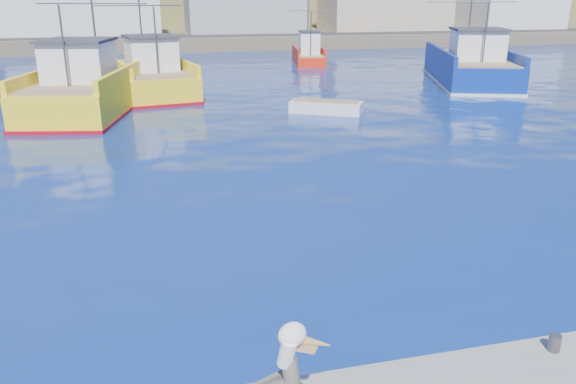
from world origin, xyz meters
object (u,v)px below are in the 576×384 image
object	(u,v)px
trawler_blue	(470,66)
skiff_mid	(326,108)
boat_orange	(309,54)
trawler_yellow_a	(92,88)
trawler_yellow_b	(149,76)

from	to	relation	value
trawler_blue	skiff_mid	world-z (taller)	trawler_blue
trawler_blue	boat_orange	bearing A→B (deg)	120.21
trawler_blue	boat_orange	world-z (taller)	trawler_blue
trawler_yellow_a	boat_orange	bearing A→B (deg)	45.77
trawler_blue	skiff_mid	distance (m)	16.55
boat_orange	trawler_yellow_a	bearing A→B (deg)	-134.23
trawler_blue	boat_orange	distance (m)	16.71
trawler_yellow_b	boat_orange	world-z (taller)	trawler_yellow_b
trawler_yellow_a	boat_orange	xyz separation A→B (m)	(18.21, 18.70, -0.20)
trawler_blue	boat_orange	size ratio (longest dim) A/B	2.03
boat_orange	skiff_mid	bearing A→B (deg)	-103.67
trawler_blue	skiff_mid	size ratio (longest dim) A/B	3.58
trawler_yellow_b	trawler_blue	world-z (taller)	trawler_blue
trawler_yellow_b	boat_orange	distance (m)	20.22
trawler_yellow_a	skiff_mid	size ratio (longest dim) A/B	3.50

